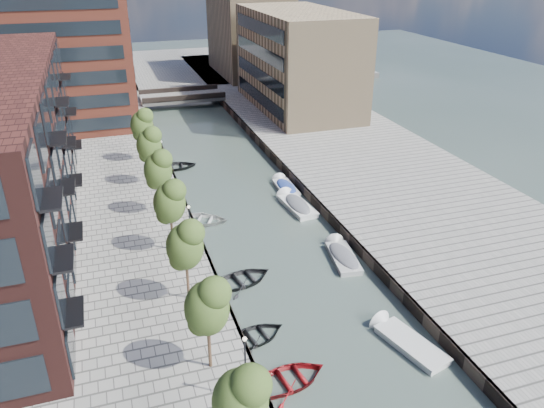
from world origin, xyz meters
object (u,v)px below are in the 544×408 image
tree_6 (142,124)px  sloop_0 (255,339)px  motorboat_3 (285,187)px  car (262,97)px  tree_3 (169,200)px  sloop_2 (289,383)px  tree_1 (207,305)px  motorboat_2 (403,340)px  sloop_3 (202,222)px  tree_2 (185,244)px  motorboat_4 (295,204)px  bridge (182,97)px  sloop_4 (175,169)px  tree_4 (158,168)px  motorboat_1 (342,255)px  tree_0 (240,398)px  sloop_1 (242,282)px  tree_5 (149,143)px

tree_6 → sloop_0: tree_6 is taller
motorboat_3 → car: car is taller
tree_3 → sloop_2: tree_3 is taller
tree_6 → sloop_0: bearing=-84.0°
sloop_2 → car: bearing=-25.0°
tree_1 → motorboat_2: tree_1 is taller
car → sloop_3: bearing=-131.0°
tree_2 → sloop_2: bearing=-64.2°
tree_6 → car: (20.33, 20.72, -3.65)m
tree_2 → motorboat_3: bearing=53.0°
sloop_2 → motorboat_4: motorboat_4 is taller
tree_1 → motorboat_4: 24.37m
sloop_3 → bridge: bearing=17.1°
tree_6 → sloop_4: 6.26m
tree_3 → sloop_4: size_ratio=1.20×
tree_2 → motorboat_3: tree_2 is taller
tree_2 → sloop_0: (3.42, -4.44, -5.31)m
motorboat_2 → car: size_ratio=1.48×
tree_4 → motorboat_2: bearing=-60.2°
sloop_3 → motorboat_1: (9.66, -9.69, 0.21)m
tree_0 → tree_4: 28.00m
bridge → tree_3: size_ratio=2.18×
tree_4 → sloop_0: 19.50m
sloop_0 → tree_4: bearing=-3.0°
sloop_1 → motorboat_1: 8.73m
tree_4 → tree_6: same height
tree_3 → sloop_1: bearing=-48.5°
tree_5 → motorboat_3: size_ratio=1.18×
tree_5 → sloop_4: size_ratio=1.20×
sloop_1 → motorboat_3: 17.85m
sloop_0 → motorboat_3: 24.08m
bridge → motorboat_3: size_ratio=2.58×
sloop_1 → sloop_4: size_ratio=0.96×
tree_5 → motorboat_1: size_ratio=1.09×
motorboat_2 → car: (7.94, 56.32, 1.55)m
motorboat_1 → motorboat_4: size_ratio=0.93×
bridge → tree_5: tree_5 is taller
tree_0 → sloop_0: 11.45m
tree_3 → motorboat_2: bearing=-49.7°
tree_6 → sloop_3: bearing=-77.6°
tree_1 → motorboat_3: tree_1 is taller
tree_4 → motorboat_3: bearing=15.0°
tree_1 → tree_5: bearing=90.0°
tree_3 → motorboat_3: bearing=38.5°
tree_4 → sloop_1: tree_4 is taller
tree_1 → sloop_0: size_ratio=1.40×
bridge → sloop_1: bridge is taller
tree_5 → motorboat_4: 15.82m
bridge → sloop_2: (-4.28, -62.74, -1.39)m
motorboat_1 → motorboat_2: 10.64m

